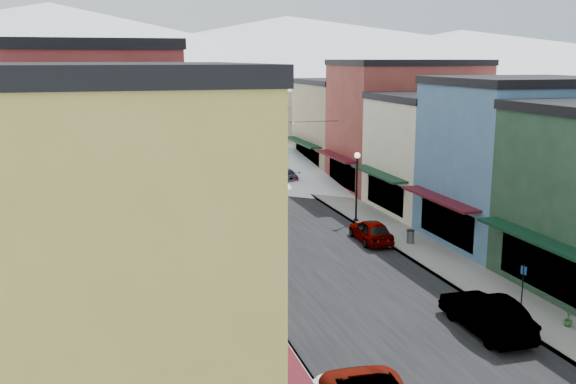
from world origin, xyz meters
TOP-DOWN VIEW (x-y plane):
  - road at (0.00, 60.00)m, footprint 10.00×160.00m
  - sidewalk_left at (-6.60, 60.00)m, footprint 3.20×160.00m
  - sidewalk_right at (6.60, 60.00)m, footprint 3.20×160.00m
  - curb_left at (-5.05, 60.00)m, footprint 0.10×160.00m
  - curb_right at (5.05, 60.00)m, footprint 0.10×160.00m
  - bldg_l_yellow at (-13.19, 4.00)m, footprint 11.30×8.70m
  - bldg_l_cream at (-13.19, 12.50)m, footprint 11.30×8.20m
  - bldg_l_brick_near at (-13.69, 20.50)m, footprint 12.30×8.20m
  - bldg_l_grayblue at (-13.19, 29.00)m, footprint 11.30×9.20m
  - bldg_l_brick_far at (-14.19, 38.00)m, footprint 13.30×9.20m
  - bldg_l_tan at (-13.19, 48.00)m, footprint 11.30×11.20m
  - bldg_r_blue at (13.19, 21.00)m, footprint 11.30×9.20m
  - bldg_r_cream at (13.69, 30.00)m, footprint 12.30×9.20m
  - bldg_r_brick_far at (14.19, 39.00)m, footprint 13.30×9.20m
  - bldg_r_tan at (13.19, 49.00)m, footprint 11.30×11.20m
  - distant_blocks at (0.00, 83.00)m, footprint 34.00×55.00m
  - mountain_ridge at (-19.47, 277.18)m, footprint 670.00×340.00m
  - overhead_cables at (0.00, 47.50)m, footprint 16.40×15.04m
  - car_silver_sedan at (-3.50, 23.81)m, footprint 1.80×4.10m
  - car_dark_hatch at (-4.12, 34.74)m, footprint 2.45×5.26m
  - car_silver_wagon at (-4.30, 46.34)m, footprint 2.61×5.61m
  - car_green_sedan at (3.50, 9.35)m, footprint 1.84×5.14m
  - car_gray_suv at (4.30, 23.54)m, footprint 1.99×4.50m
  - car_black_sedan at (4.30, 44.49)m, footprint 2.35×5.04m
  - car_lane_silver at (-1.99, 54.15)m, footprint 2.09×4.30m
  - car_lane_white at (2.07, 75.33)m, footprint 2.68×5.13m
  - parking_sign at (6.31, 10.76)m, footprint 0.12×0.29m
  - trash_can at (6.41, 22.17)m, footprint 0.50×0.50m
  - streetlamp_near at (5.25, 28.40)m, footprint 0.41×0.41m
  - streetlamp_far at (6.07, 51.88)m, footprint 0.40×0.40m
  - planter_far at (7.09, 8.55)m, footprint 0.53×0.53m
  - snow_pile_mid at (-4.28, 26.10)m, footprint 2.15×2.52m
  - snow_pile_far at (-4.28, 40.99)m, footprint 2.53×2.76m

SIDE VIEW (x-z plane):
  - road at x=0.00m, z-range 0.00..0.01m
  - sidewalk_left at x=-6.60m, z-range 0.00..0.15m
  - sidewalk_right at x=6.60m, z-range 0.00..0.15m
  - curb_left at x=-5.05m, z-range 0.00..0.15m
  - curb_right at x=5.05m, z-range 0.00..0.15m
  - snow_pile_mid at x=-4.28m, z-range -0.02..0.89m
  - planter_far at x=7.09m, z-range 0.15..0.83m
  - snow_pile_far at x=-4.28m, z-range -0.02..1.05m
  - trash_can at x=6.41m, z-range 0.16..1.01m
  - car_silver_sedan at x=-3.50m, z-range 0.00..1.37m
  - car_lane_white at x=2.07m, z-range 0.00..1.38m
  - car_lane_silver at x=-1.99m, z-range 0.00..1.41m
  - car_black_sedan at x=4.30m, z-range 0.00..1.42m
  - car_gray_suv at x=4.30m, z-range 0.00..1.51m
  - car_silver_wagon at x=-4.30m, z-range 0.00..1.58m
  - car_dark_hatch at x=-4.12m, z-range 0.00..1.67m
  - car_green_sedan at x=3.50m, z-range 0.00..1.69m
  - parking_sign at x=6.31m, z-range 0.34..2.55m
  - streetlamp_far at x=6.07m, z-range 0.78..5.56m
  - streetlamp_near at x=5.25m, z-range 0.80..5.77m
  - distant_blocks at x=0.00m, z-range 0.00..8.00m
  - bldg_r_cream at x=13.69m, z-range 0.01..9.01m
  - bldg_l_grayblue at x=-13.19m, z-range 0.01..9.01m
  - bldg_r_tan at x=13.19m, z-range 0.01..9.51m
  - bldg_l_cream at x=-13.19m, z-range 0.01..9.51m
  - bldg_l_tan at x=-13.19m, z-range 0.01..10.01m
  - bldg_r_blue at x=13.19m, z-range 0.01..10.51m
  - bldg_l_brick_far at x=-14.19m, z-range 0.01..11.01m
  - bldg_r_brick_far at x=14.19m, z-range 0.01..11.51m
  - bldg_l_yellow at x=-13.19m, z-range 0.01..11.51m
  - overhead_cables at x=0.00m, z-range 6.18..6.22m
  - bldg_l_brick_near at x=-13.69m, z-range 0.01..12.51m
  - mountain_ridge at x=-19.47m, z-range -2.64..31.36m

